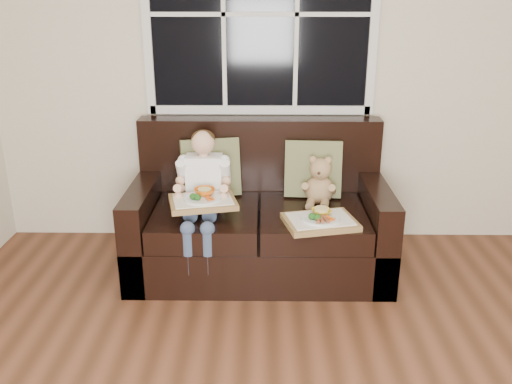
{
  "coord_description": "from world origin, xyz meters",
  "views": [
    {
      "loc": [
        -0.29,
        -1.4,
        1.78
      ],
      "look_at": [
        -0.34,
        1.85,
        0.59
      ],
      "focal_mm": 38.0,
      "sensor_mm": 36.0,
      "label": 1
    }
  ],
  "objects_px": {
    "child": "(203,184)",
    "tray_right": "(320,220)",
    "teddy_bear": "(320,184)",
    "tray_left": "(203,200)",
    "loveseat": "(259,222)"
  },
  "relations": [
    {
      "from": "teddy_bear",
      "to": "tray_right",
      "type": "height_order",
      "value": "teddy_bear"
    },
    {
      "from": "tray_right",
      "to": "teddy_bear",
      "type": "bearing_deg",
      "value": 72.26
    },
    {
      "from": "child",
      "to": "tray_right",
      "type": "distance_m",
      "value": 0.79
    },
    {
      "from": "tray_right",
      "to": "loveseat",
      "type": "bearing_deg",
      "value": 122.62
    },
    {
      "from": "tray_left",
      "to": "tray_right",
      "type": "distance_m",
      "value": 0.74
    },
    {
      "from": "child",
      "to": "tray_left",
      "type": "bearing_deg",
      "value": -84.73
    },
    {
      "from": "child",
      "to": "teddy_bear",
      "type": "xyz_separation_m",
      "value": [
        0.77,
        0.12,
        -0.04
      ]
    },
    {
      "from": "teddy_bear",
      "to": "tray_left",
      "type": "height_order",
      "value": "teddy_bear"
    },
    {
      "from": "loveseat",
      "to": "tray_left",
      "type": "xyz_separation_m",
      "value": [
        -0.35,
        -0.28,
        0.27
      ]
    },
    {
      "from": "teddy_bear",
      "to": "tray_left",
      "type": "distance_m",
      "value": 0.81
    },
    {
      "from": "teddy_bear",
      "to": "tray_left",
      "type": "relative_size",
      "value": 0.74
    },
    {
      "from": "child",
      "to": "teddy_bear",
      "type": "bearing_deg",
      "value": 8.74
    },
    {
      "from": "child",
      "to": "tray_left",
      "type": "height_order",
      "value": "child"
    },
    {
      "from": "tray_right",
      "to": "tray_left",
      "type": "bearing_deg",
      "value": 160.02
    },
    {
      "from": "loveseat",
      "to": "teddy_bear",
      "type": "distance_m",
      "value": 0.49
    }
  ]
}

